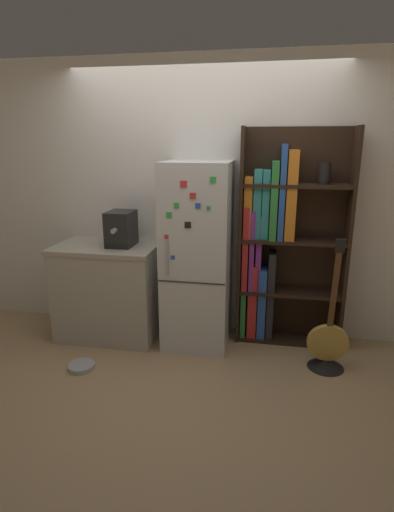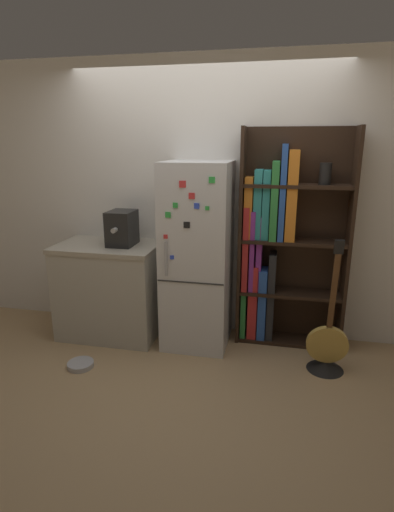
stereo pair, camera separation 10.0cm
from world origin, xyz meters
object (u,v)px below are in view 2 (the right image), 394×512
(refrigerator, at_px, (198,256))
(guitar, at_px, (327,352))
(espresso_machine, at_px, (122,228))
(pet_bowl, at_px, (81,364))
(bookshelf, at_px, (279,244))

(refrigerator, xyz_separation_m, guitar, (1.16, -0.29, -0.67))
(espresso_machine, relative_size, pet_bowl, 1.59)
(guitar, bearing_deg, espresso_machine, 171.39)
(guitar, xyz_separation_m, pet_bowl, (-2.03, -0.39, -0.14))
(espresso_machine, height_order, guitar, espresso_machine)
(guitar, distance_m, pet_bowl, 2.07)
(pet_bowl, bearing_deg, guitar, 10.87)
(espresso_machine, distance_m, guitar, 2.10)
(espresso_machine, bearing_deg, bookshelf, 7.68)
(espresso_machine, xyz_separation_m, guitar, (1.87, -0.28, -0.90))
(guitar, bearing_deg, pet_bowl, -169.13)
(bookshelf, relative_size, espresso_machine, 5.59)
(espresso_machine, height_order, pet_bowl, espresso_machine)
(refrigerator, height_order, pet_bowl, refrigerator)
(guitar, bearing_deg, bookshelf, 132.45)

